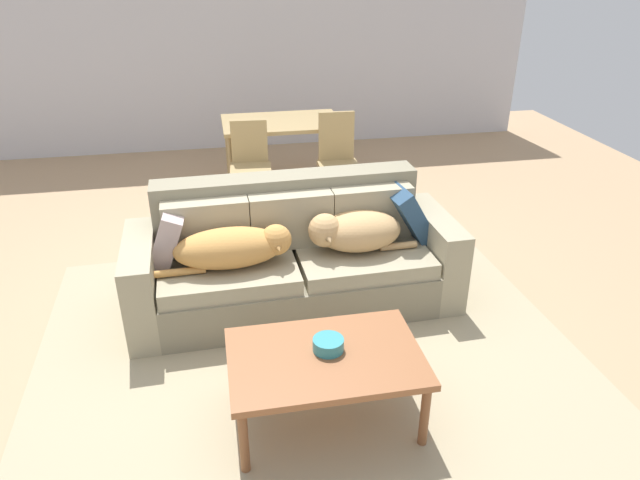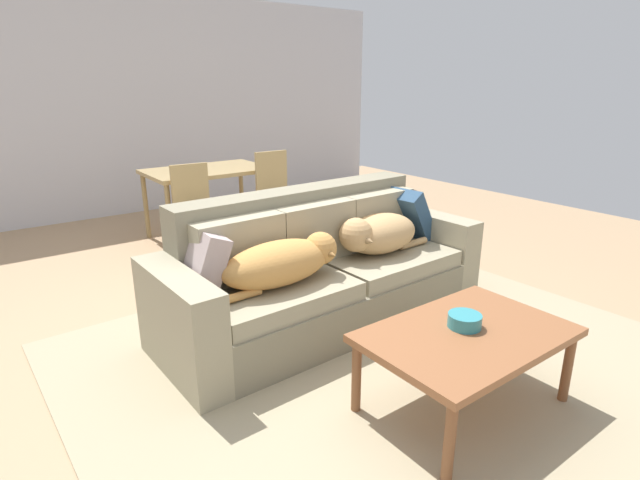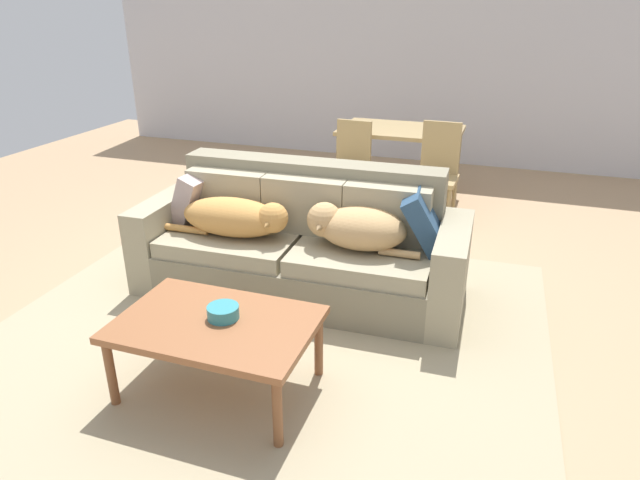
# 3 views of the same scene
# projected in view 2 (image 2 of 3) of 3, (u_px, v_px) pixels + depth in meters

# --- Properties ---
(ground_plane) EXTENTS (10.00, 10.00, 0.00)m
(ground_plane) POSITION_uv_depth(u_px,v_px,m) (294.00, 329.00, 3.47)
(ground_plane) COLOR tan
(back_partition) EXTENTS (8.00, 0.12, 2.70)m
(back_partition) POSITION_uv_depth(u_px,v_px,m) (111.00, 106.00, 6.12)
(back_partition) COLOR silver
(back_partition) RESTS_ON ground
(area_rug) EXTENTS (3.61, 3.39, 0.01)m
(area_rug) POSITION_uv_depth(u_px,v_px,m) (395.00, 363.00, 3.04)
(area_rug) COLOR tan
(area_rug) RESTS_ON ground
(couch) EXTENTS (2.38, 0.93, 0.92)m
(couch) POSITION_uv_depth(u_px,v_px,m) (321.00, 273.00, 3.51)
(couch) COLOR gray
(couch) RESTS_ON ground
(dog_on_left_cushion) EXTENTS (0.93, 0.36, 0.28)m
(dog_on_left_cushion) POSITION_uv_depth(u_px,v_px,m) (283.00, 262.00, 3.07)
(dog_on_left_cushion) COLOR #D0934B
(dog_on_left_cushion) RESTS_ON couch
(dog_on_right_cushion) EXTENTS (0.79, 0.40, 0.30)m
(dog_on_right_cushion) POSITION_uv_depth(u_px,v_px,m) (377.00, 234.00, 3.60)
(dog_on_right_cushion) COLOR tan
(dog_on_right_cushion) RESTS_ON couch
(throw_pillow_by_left_arm) EXTENTS (0.29, 0.41, 0.42)m
(throw_pillow_by_left_arm) POSITION_uv_depth(u_px,v_px,m) (201.00, 263.00, 2.95)
(throw_pillow_by_left_arm) COLOR #B5A09D
(throw_pillow_by_left_arm) RESTS_ON couch
(throw_pillow_by_right_arm) EXTENTS (0.38, 0.46, 0.43)m
(throw_pillow_by_right_arm) POSITION_uv_depth(u_px,v_px,m) (403.00, 214.00, 3.97)
(throw_pillow_by_right_arm) COLOR navy
(throw_pillow_by_right_arm) RESTS_ON couch
(coffee_table) EXTENTS (1.05, 0.70, 0.44)m
(coffee_table) POSITION_uv_depth(u_px,v_px,m) (467.00, 340.00, 2.53)
(coffee_table) COLOR #945935
(coffee_table) RESTS_ON ground
(bowl_on_coffee_table) EXTENTS (0.17, 0.17, 0.07)m
(bowl_on_coffee_table) POSITION_uv_depth(u_px,v_px,m) (465.00, 321.00, 2.55)
(bowl_on_coffee_table) COLOR teal
(bowl_on_coffee_table) RESTS_ON coffee_table
(dining_table) EXTENTS (1.26, 0.81, 0.75)m
(dining_table) POSITION_uv_depth(u_px,v_px,m) (208.00, 176.00, 5.35)
(dining_table) COLOR tan
(dining_table) RESTS_ON ground
(dining_chair_near_left) EXTENTS (0.43, 0.43, 0.90)m
(dining_chair_near_left) POSITION_uv_depth(u_px,v_px,m) (195.00, 207.00, 4.74)
(dining_chair_near_left) COLOR tan
(dining_chair_near_left) RESTS_ON ground
(dining_chair_near_right) EXTENTS (0.41, 0.41, 0.95)m
(dining_chair_near_right) POSITION_uv_depth(u_px,v_px,m) (277.00, 194.00, 5.20)
(dining_chair_near_right) COLOR tan
(dining_chair_near_right) RESTS_ON ground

